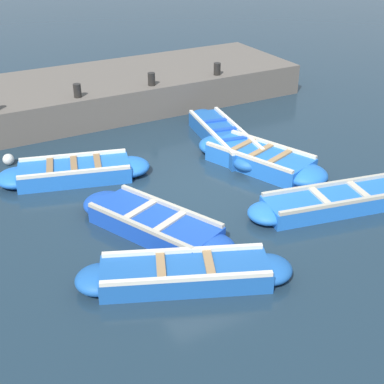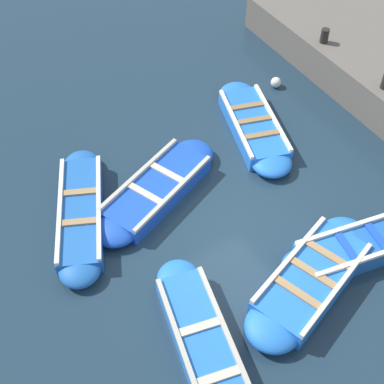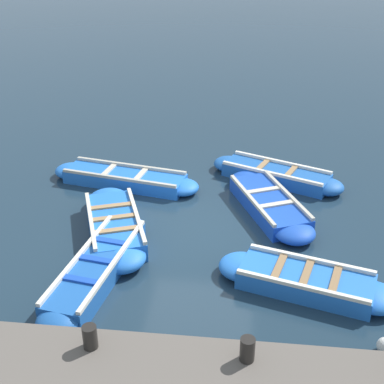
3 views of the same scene
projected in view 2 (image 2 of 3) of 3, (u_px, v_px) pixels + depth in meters
ground_plane at (231, 229)px, 10.35m from camera, size 120.00×120.00×0.00m
boat_bow_out at (311, 279)px, 9.35m from camera, size 3.47×2.04×0.46m
boat_inner_gap at (208, 356)px, 8.44m from camera, size 1.50×3.90×0.39m
boat_end_of_row at (157, 189)px, 10.80m from camera, size 3.46×2.18×0.41m
boat_tucked at (253, 126)px, 12.08m from camera, size 1.74×3.40×0.41m
boat_mid_row at (374, 243)px, 9.88m from camera, size 3.83×1.36×0.45m
boat_drifting at (81, 212)px, 10.40m from camera, size 2.05×3.47×0.40m
bollard_north at (325, 36)px, 12.94m from camera, size 0.20×0.20×0.35m
buoy_orange_near at (276, 82)px, 13.24m from camera, size 0.26×0.26×0.26m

